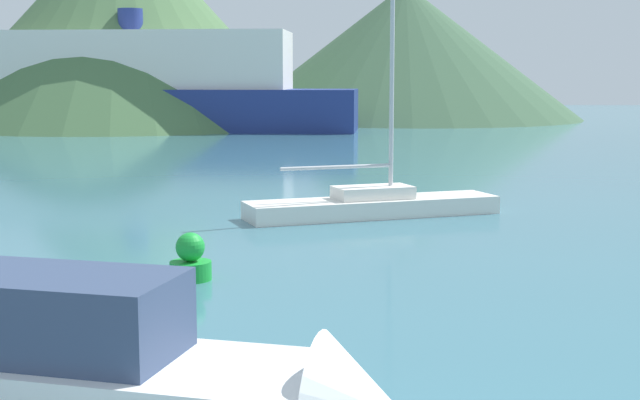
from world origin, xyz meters
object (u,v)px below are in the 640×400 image
(buoy_marker, at_px, (191,260))
(motorboat_near, at_px, (120,380))
(ferry_distant, at_px, (132,87))
(sailboat_inner, at_px, (373,203))

(buoy_marker, bearing_deg, motorboat_near, -84.72)
(ferry_distant, distance_m, buoy_marker, 49.19)
(motorboat_near, height_order, ferry_distant, ferry_distant)
(sailboat_inner, distance_m, ferry_distant, 42.90)
(sailboat_inner, xyz_separation_m, ferry_distant, (-16.99, 39.30, 2.70))
(sailboat_inner, distance_m, buoy_marker, 8.64)
(sailboat_inner, bearing_deg, ferry_distant, 90.70)
(motorboat_near, height_order, sailboat_inner, sailboat_inner)
(motorboat_near, distance_m, sailboat_inner, 15.33)
(motorboat_near, relative_size, buoy_marker, 7.23)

